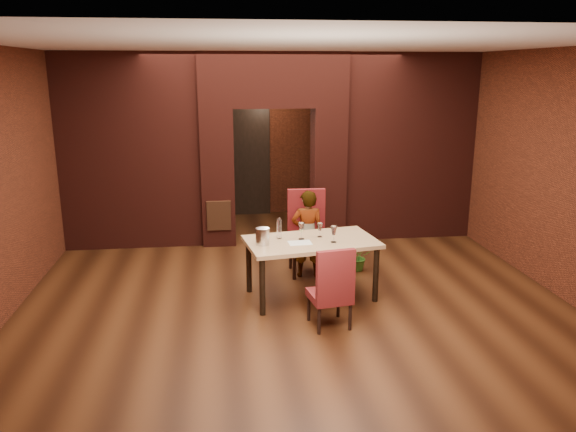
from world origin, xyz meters
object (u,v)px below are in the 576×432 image
(wine_bucket, at_px, (262,236))
(potted_plant, at_px, (358,256))
(dining_table, at_px, (311,268))
(chair_near, at_px, (330,286))
(water_bottle, at_px, (279,228))
(wine_glass_b, at_px, (320,230))
(chair_far, at_px, (308,233))
(person_seated, at_px, (307,234))
(wine_glass_a, at_px, (301,231))
(wine_glass_c, at_px, (334,234))

(wine_bucket, xyz_separation_m, potted_plant, (1.50, 1.03, -0.67))
(dining_table, distance_m, chair_near, 0.89)
(dining_table, bearing_deg, water_bottle, 153.92)
(dining_table, relative_size, wine_glass_b, 8.89)
(water_bottle, bearing_deg, potted_plant, 31.87)
(water_bottle, bearing_deg, wine_bucket, -134.90)
(chair_far, distance_m, person_seated, 0.12)
(dining_table, relative_size, water_bottle, 6.05)
(person_seated, distance_m, wine_bucket, 1.16)
(wine_bucket, distance_m, potted_plant, 1.94)
(wine_glass_b, distance_m, water_bottle, 0.54)
(wine_glass_b, bearing_deg, person_seated, 95.60)
(potted_plant, bearing_deg, wine_glass_a, -138.79)
(chair_near, relative_size, potted_plant, 2.29)
(wine_bucket, relative_size, potted_plant, 0.50)
(dining_table, height_order, wine_bucket, wine_bucket)
(chair_near, relative_size, wine_bucket, 4.62)
(chair_near, xyz_separation_m, water_bottle, (-0.48, 1.01, 0.43))
(chair_near, bearing_deg, person_seated, -98.95)
(water_bottle, bearing_deg, chair_near, -64.76)
(wine_bucket, bearing_deg, wine_glass_a, 17.47)
(chair_far, bearing_deg, person_seated, -104.94)
(chair_far, relative_size, wine_bucket, 5.71)
(wine_glass_b, bearing_deg, wine_bucket, -162.76)
(dining_table, height_order, potted_plant, dining_table)
(person_seated, relative_size, wine_glass_a, 5.79)
(chair_far, distance_m, chair_near, 1.76)
(water_bottle, bearing_deg, chair_far, 55.82)
(chair_near, distance_m, person_seated, 1.65)
(chair_far, bearing_deg, chair_near, -90.39)
(dining_table, xyz_separation_m, chair_near, (0.07, -0.88, 0.10))
(chair_near, height_order, wine_glass_c, wine_glass_c)
(dining_table, xyz_separation_m, wine_glass_c, (0.27, -0.13, 0.50))
(chair_far, relative_size, person_seated, 0.96)
(wine_bucket, bearing_deg, chair_far, 52.91)
(wine_glass_a, bearing_deg, wine_glass_c, -25.07)
(dining_table, bearing_deg, potted_plant, 37.54)
(dining_table, bearing_deg, wine_glass_a, 149.44)
(water_bottle, xyz_separation_m, potted_plant, (1.27, 0.79, -0.70))
(person_seated, xyz_separation_m, wine_glass_c, (0.19, -0.89, 0.25))
(chair_far, distance_m, wine_glass_c, 1.05)
(chair_far, xyz_separation_m, person_seated, (-0.03, -0.11, 0.03))
(wine_glass_b, bearing_deg, dining_table, -136.60)
(wine_glass_a, height_order, water_bottle, water_bottle)
(potted_plant, bearing_deg, chair_far, -176.77)
(wine_glass_c, height_order, water_bottle, water_bottle)
(wine_glass_b, distance_m, wine_glass_c, 0.29)
(chair_far, height_order, water_bottle, chair_far)
(wine_glass_b, height_order, water_bottle, water_bottle)
(dining_table, distance_m, wine_glass_c, 0.58)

